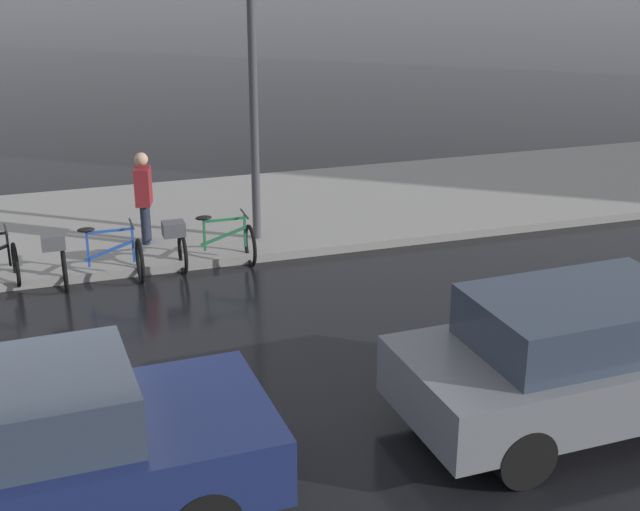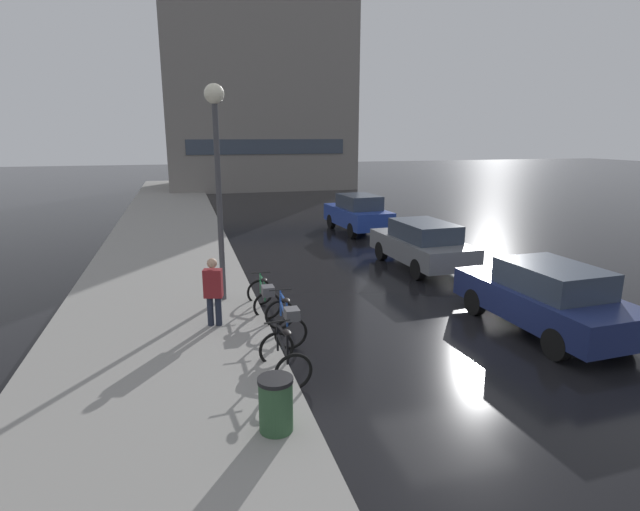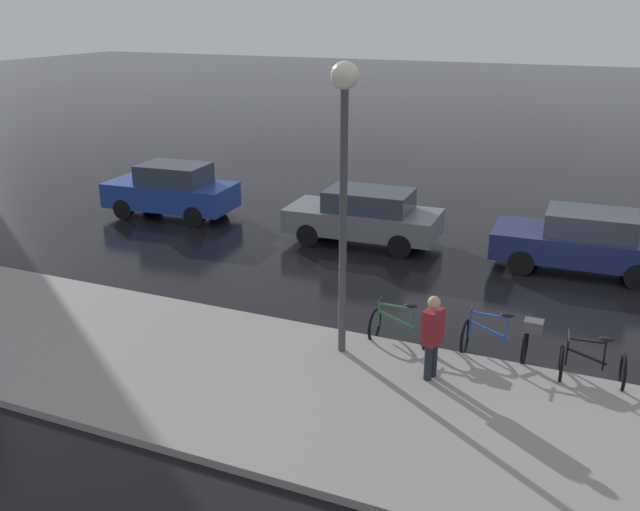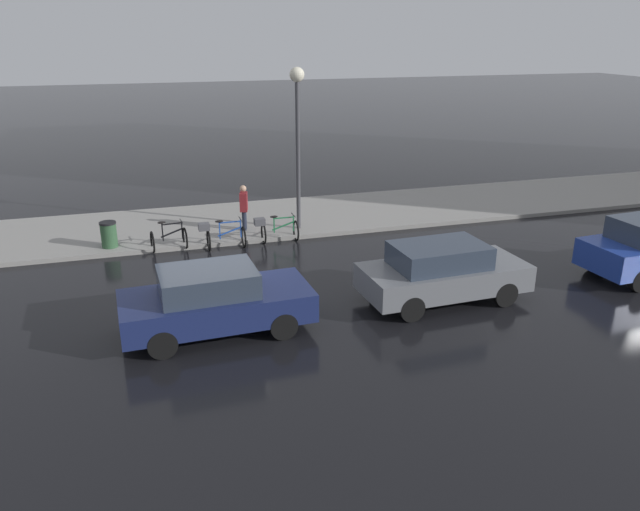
{
  "view_description": "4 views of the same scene",
  "coord_description": "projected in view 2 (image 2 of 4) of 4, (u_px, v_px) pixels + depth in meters",
  "views": [
    {
      "loc": [
        9.55,
        0.2,
        5.21
      ],
      "look_at": [
        -1.22,
        3.69,
        0.95
      ],
      "focal_mm": 50.0,
      "sensor_mm": 36.0,
      "label": 1
    },
    {
      "loc": [
        -5.32,
        -8.96,
        4.29
      ],
      "look_at": [
        -1.79,
        3.72,
        1.1
      ],
      "focal_mm": 28.0,
      "sensor_mm": 36.0,
      "label": 2
    },
    {
      "loc": [
        -15.75,
        -0.92,
        6.34
      ],
      "look_at": [
        -1.46,
        5.35,
        0.84
      ],
      "focal_mm": 40.0,
      "sensor_mm": 36.0,
      "label": 3
    },
    {
      "loc": [
        15.43,
        -1.61,
        6.62
      ],
      "look_at": [
        0.35,
        2.92,
        0.86
      ],
      "focal_mm": 35.0,
      "sensor_mm": 36.0,
      "label": 4
    }
  ],
  "objects": [
    {
      "name": "trash_bin",
      "position": [
        276.0,
        408.0,
        7.13
      ],
      "size": [
        0.51,
        0.51,
        0.96
      ],
      "color": "#2D5133",
      "rests_on": "ground"
    },
    {
      "name": "bicycle_second",
      "position": [
        287.0,
        320.0,
        10.51
      ],
      "size": [
        0.71,
        1.44,
        0.97
      ],
      "color": "black",
      "rests_on": "ground"
    },
    {
      "name": "building_facade_main",
      "position": [
        256.0,
        68.0,
        40.12
      ],
      "size": [
        14.57,
        8.68,
        19.02
      ],
      "color": "gray",
      "rests_on": "ground"
    },
    {
      "name": "ground_plane",
      "position": [
        446.0,
        339.0,
        10.78
      ],
      "size": [
        140.0,
        140.0,
        0.0
      ],
      "primitive_type": "plane",
      "color": "black"
    },
    {
      "name": "sidewalk_kerb",
      "position": [
        166.0,
        251.0,
        18.57
      ],
      "size": [
        4.8,
        60.0,
        0.14
      ],
      "primitive_type": "cube",
      "color": "gray",
      "rests_on": "ground"
    },
    {
      "name": "bicycle_nearest",
      "position": [
        285.0,
        358.0,
        8.95
      ],
      "size": [
        0.8,
        1.14,
        0.98
      ],
      "color": "black",
      "rests_on": "ground"
    },
    {
      "name": "car_grey",
      "position": [
        422.0,
        244.0,
        16.43
      ],
      "size": [
        2.02,
        4.31,
        1.54
      ],
      "color": "slate",
      "rests_on": "ground"
    },
    {
      "name": "car_blue",
      "position": [
        358.0,
        213.0,
        22.51
      ],
      "size": [
        2.06,
        4.14,
        1.69
      ],
      "color": "navy",
      "rests_on": "ground"
    },
    {
      "name": "car_navy",
      "position": [
        546.0,
        297.0,
        11.04
      ],
      "size": [
        2.05,
        4.38,
        1.56
      ],
      "color": "navy",
      "rests_on": "ground"
    },
    {
      "name": "pedestrian",
      "position": [
        213.0,
        291.0,
        10.98
      ],
      "size": [
        0.45,
        0.33,
        1.68
      ],
      "color": "#1E2333",
      "rests_on": "ground"
    },
    {
      "name": "streetlamp",
      "position": [
        217.0,
        149.0,
        12.06
      ],
      "size": [
        0.48,
        0.48,
        5.47
      ],
      "color": "#424247",
      "rests_on": "ground"
    },
    {
      "name": "bicycle_third",
      "position": [
        265.0,
        296.0,
        12.14
      ],
      "size": [
        0.69,
        1.41,
        0.92
      ],
      "color": "black",
      "rests_on": "ground"
    }
  ]
}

